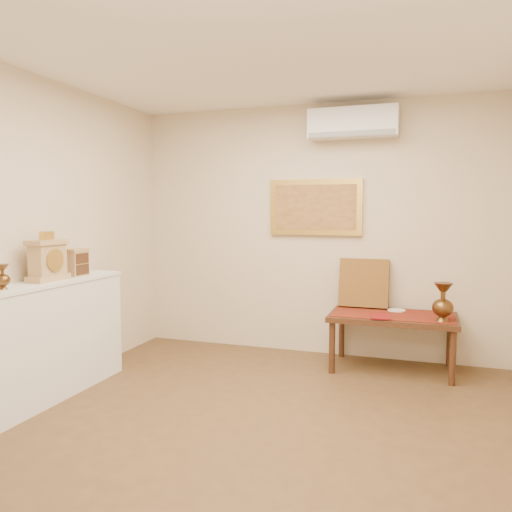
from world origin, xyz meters
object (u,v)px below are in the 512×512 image
at_px(brass_urn_tall, 443,298).
at_px(display_ledge, 29,346).
at_px(low_table, 393,321).
at_px(wooden_chest, 75,262).
at_px(mantel_clock, 48,260).

relative_size(brass_urn_tall, display_ledge, 0.21).
bearing_deg(display_ledge, low_table, 35.10).
relative_size(wooden_chest, low_table, 0.20).
height_order(display_ledge, mantel_clock, mantel_clock).
distance_m(brass_urn_tall, display_ledge, 3.56).
bearing_deg(brass_urn_tall, low_table, 157.53).
bearing_deg(brass_urn_tall, mantel_clock, -154.66).
xyz_separation_m(mantel_clock, wooden_chest, (-0.01, 0.35, -0.05)).
distance_m(brass_urn_tall, mantel_clock, 3.46).
height_order(brass_urn_tall, wooden_chest, wooden_chest).
relative_size(display_ledge, mantel_clock, 4.93).
bearing_deg(display_ledge, mantel_clock, 85.80).
xyz_separation_m(mantel_clock, low_table, (2.66, 1.66, -0.67)).
relative_size(display_ledge, wooden_chest, 8.28).
bearing_deg(brass_urn_tall, display_ledge, -151.51).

